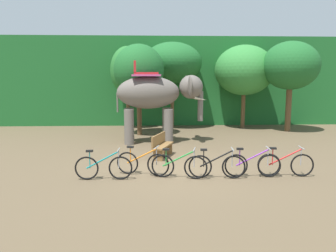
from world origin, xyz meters
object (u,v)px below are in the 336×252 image
Objects in this scene: bike_black at (217,166)px; elephant at (156,96)px; tree_center_left at (244,70)px; wooden_bench at (161,145)px; bike_green at (179,166)px; bike_purple at (253,165)px; tree_right at (139,70)px; bike_teal at (103,167)px; tree_left at (127,71)px; tree_far_left at (172,63)px; tree_far_right at (291,66)px; bike_orange at (143,163)px; bike_red at (285,164)px.

elephant is at bearing 107.10° from bike_black.
wooden_bench is at bearing -124.57° from tree_center_left.
bike_green is 2.25m from bike_purple.
tree_right is at bearing 108.32° from bike_black.
tree_right is 2.79× the size of bike_teal.
bike_black is at bearing -71.96° from tree_left.
tree_right is at bearing 111.51° from elephant.
tree_far_left is at bearing 54.71° from tree_right.
tree_right is at bearing -72.84° from tree_left.
bike_purple is at bearing -64.55° from tree_right.
tree_far_right is at bearing 6.01° from tree_right.
bike_orange and bike_purple have the same top height.
bike_teal is at bearing 179.95° from bike_black.
elephant reaches higher than bike_orange.
bike_purple is at bearing -178.32° from bike_red.
tree_center_left is at bearing 20.71° from tree_right.
elephant reaches higher than bike_black.
bike_green is at bearing -18.79° from bike_orange.
bike_teal is 5.53m from bike_red.
elephant is 6.34m from bike_black.
tree_left is at bearing 169.82° from tree_far_right.
tree_far_left is 6.76m from tree_far_right.
tree_center_left is at bearing 146.47° from tree_far_right.
bike_orange is 0.97× the size of bike_black.
bike_red is (4.78, -7.86, -3.03)m from tree_right.
bike_orange is 1.17m from bike_green.
tree_far_left is (2.69, 0.15, 0.48)m from tree_left.
wooden_bench is (-0.46, 2.76, 0.09)m from bike_green.
tree_far_left is 11.18m from bike_green.
tree_far_left is 8.60m from wooden_bench.
tree_far_left is 11.31m from bike_purple.
bike_red is at bearing -112.56° from tree_far_right.
bike_red is (5.57, -10.40, -3.06)m from tree_left.
elephant is (-7.56, -3.05, -1.48)m from tree_far_right.
tree_far_right is 2.96× the size of bike_black.
tree_left reaches higher than wooden_bench.
bike_green is at bearing -128.17° from tree_far_right.
bike_teal is at bearing -178.87° from bike_red.
tree_left is 0.95× the size of tree_far_left.
tree_center_left is 2.92× the size of bike_red.
tree_far_right reaches higher than bike_orange.
bike_black is 1.12m from bike_purple.
tree_center_left reaches higher than bike_black.
tree_right is 8.92m from bike_black.
tree_left is 5.13m from elephant.
tree_far_right reaches higher than bike_black.
bike_orange is (-1.51, -10.22, -3.53)m from tree_far_left.
tree_far_left is 4.34m from tree_center_left.
tree_far_left reaches higher than bike_red.
tree_right is at bearing -173.99° from tree_far_right.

